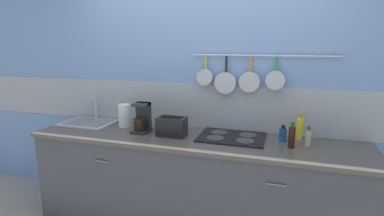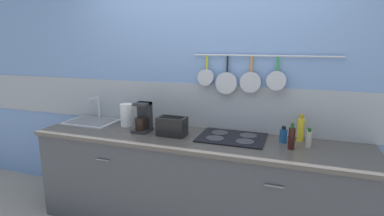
% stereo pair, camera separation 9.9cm
% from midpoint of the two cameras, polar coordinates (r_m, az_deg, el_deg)
% --- Properties ---
extents(wall_back, '(7.20, 0.16, 2.60)m').
position_cam_midpoint_polar(wall_back, '(2.98, 1.55, 3.39)').
color(wall_back, '#7293C6').
rests_on(wall_back, ground_plane).
extents(cabinet_base, '(2.99, 0.66, 0.86)m').
position_cam_midpoint_polar(cabinet_base, '(2.89, -0.73, -14.49)').
color(cabinet_base, '#3F4247').
rests_on(cabinet_base, ground_plane).
extents(countertop, '(3.03, 0.68, 0.03)m').
position_cam_midpoint_polar(countertop, '(2.72, -0.76, -6.03)').
color(countertop, '#4C4742').
rests_on(countertop, cabinet_base).
extents(sink_basin, '(0.53, 0.39, 0.26)m').
position_cam_midpoint_polar(sink_basin, '(3.38, -19.90, -2.45)').
color(sink_basin, '#B7BABF').
rests_on(sink_basin, countertop).
extents(paper_towel_roll, '(0.12, 0.12, 0.23)m').
position_cam_midpoint_polar(paper_towel_roll, '(3.12, -13.64, -1.43)').
color(paper_towel_roll, white).
rests_on(paper_towel_roll, countertop).
extents(coffee_maker, '(0.15, 0.18, 0.28)m').
position_cam_midpoint_polar(coffee_maker, '(2.91, -10.45, -2.20)').
color(coffee_maker, '#262628').
rests_on(coffee_maker, countertop).
extents(toaster, '(0.28, 0.16, 0.18)m').
position_cam_midpoint_polar(toaster, '(2.76, -4.89, -3.51)').
color(toaster, black).
rests_on(toaster, countertop).
extents(cooktop, '(0.59, 0.44, 0.01)m').
position_cam_midpoint_polar(cooktop, '(2.73, 6.54, -5.51)').
color(cooktop, black).
rests_on(cooktop, countertop).
extents(bottle_olive_oil, '(0.06, 0.06, 0.14)m').
position_cam_midpoint_polar(bottle_olive_oil, '(2.70, 15.91, -4.86)').
color(bottle_olive_oil, navy).
rests_on(bottle_olive_oil, countertop).
extents(bottle_sesame_oil, '(0.05, 0.05, 0.21)m').
position_cam_midpoint_polar(bottle_sesame_oil, '(2.55, 17.41, -5.22)').
color(bottle_sesame_oil, '#33140F').
rests_on(bottle_sesame_oil, countertop).
extents(bottle_vinegar, '(0.06, 0.06, 0.24)m').
position_cam_midpoint_polar(bottle_vinegar, '(2.78, 18.85, -3.63)').
color(bottle_vinegar, yellow).
rests_on(bottle_vinegar, countertop).
extents(bottle_hot_sauce, '(0.05, 0.05, 0.16)m').
position_cam_midpoint_polar(bottle_hot_sauce, '(2.64, 20.26, -5.30)').
color(bottle_hot_sauce, '#BFB799').
rests_on(bottle_hot_sauce, countertop).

